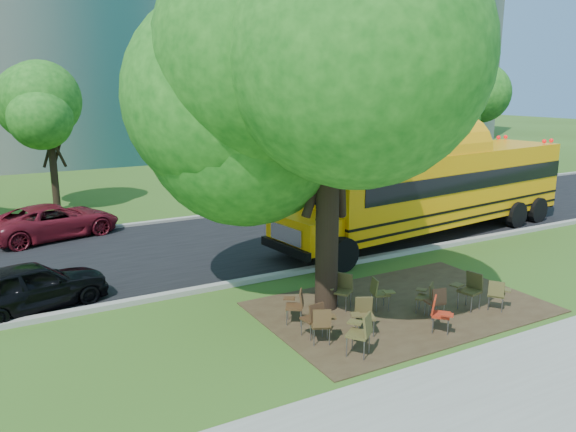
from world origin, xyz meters
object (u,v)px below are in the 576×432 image
chair_0 (314,316)px  chair_3 (363,312)px  chair_5 (439,311)px  chair_8 (296,303)px  black_car (31,286)px  chair_11 (427,295)px  chair_9 (342,287)px  bg_car_red (55,221)px  main_tree (329,88)px  chair_6 (470,287)px  chair_10 (379,291)px  chair_7 (497,292)px  chair_2 (362,330)px  school_bus (439,186)px  chair_1 (322,322)px  chair_4 (437,299)px

chair_0 → chair_3: 1.11m
chair_5 → chair_8: chair_5 is taller
chair_8 → black_car: (-5.31, 3.90, 0.10)m
chair_11 → chair_9: bearing=107.5°
chair_0 → chair_8: size_ratio=1.02×
chair_0 → chair_9: 1.84m
chair_8 → bg_car_red: 11.54m
chair_5 → bg_car_red: size_ratio=0.18×
main_tree → chair_6: 5.98m
chair_3 → chair_11: bearing=-148.9°
main_tree → chair_10: main_tree is taller
chair_7 → chair_8: 5.00m
chair_2 → chair_11: (2.71, 1.02, -0.09)m
chair_0 → chair_3: size_ratio=0.99×
school_bus → main_tree: bearing=-158.2°
main_tree → chair_6: bearing=-30.2°
chair_9 → black_car: size_ratio=0.25×
chair_2 → chair_5: chair_2 is taller
school_bus → chair_1: 10.62m
chair_4 → chair_3: bearing=-175.2°
chair_1 → chair_3: bearing=24.1°
chair_5 → chair_7: (2.15, 0.23, -0.02)m
chair_3 → chair_9: (0.43, 1.48, 0.03)m
chair_6 → chair_11: chair_6 is taller
chair_1 → chair_8: size_ratio=1.02×
chair_8 → school_bus: bearing=-28.4°
chair_7 → chair_11: 1.77m
school_bus → chair_7: school_bus is taller
chair_1 → chair_6: bearing=23.6°
chair_4 → chair_5: (-0.51, -0.60, 0.01)m
school_bus → chair_8: school_bus is taller
chair_3 → black_car: (-6.32, 5.13, 0.09)m
chair_1 → chair_3: 1.07m
chair_3 → chair_6: bearing=-156.5°
chair_10 → chair_9: bearing=-110.1°
chair_6 → bg_car_red: bg_car_red is taller
chair_4 → chair_5: chair_5 is taller
chair_9 → main_tree: bearing=21.3°
chair_7 → chair_8: (-4.68, 1.75, 0.02)m
chair_2 → bg_car_red: bg_car_red is taller
chair_0 → chair_4: 3.13m
chair_2 → chair_8: 2.08m
chair_5 → chair_9: 2.49m
chair_3 → chair_8: (-1.01, 1.23, -0.01)m
chair_2 → chair_6: bearing=-25.6°
chair_3 → chair_8: chair_3 is taller
chair_10 → chair_3: bearing=-35.2°
chair_1 → chair_6: 4.25m
black_car → chair_7: bearing=-132.9°
school_bus → chair_2: 10.77m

